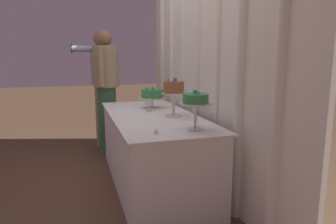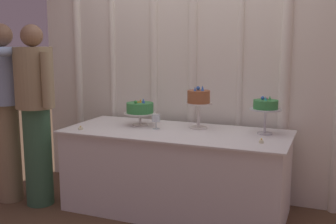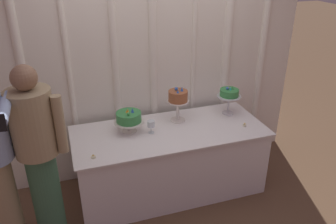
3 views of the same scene
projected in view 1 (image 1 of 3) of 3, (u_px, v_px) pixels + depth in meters
ground_plane at (144, 184)px, 3.22m from camera, size 24.00×24.00×0.00m
draped_curtain at (201, 44)px, 3.12m from camera, size 3.47×0.16×2.82m
cake_table at (153, 149)px, 3.18m from camera, size 2.00×0.85×0.75m
cake_display_leftmost at (152, 95)px, 3.50m from camera, size 0.31×0.31×0.26m
cake_display_center at (174, 90)px, 2.98m from camera, size 0.24×0.24×0.40m
cake_display_rightmost at (196, 101)px, 2.42m from camera, size 0.27×0.27×0.34m
wine_glass at (149, 103)px, 3.29m from camera, size 0.08×0.08×0.14m
tealight_far_left at (116, 103)px, 3.81m from camera, size 0.05×0.05×0.03m
tealight_near_left at (156, 132)px, 2.33m from camera, size 0.04×0.04×0.04m
guest_man_pink_jacket at (106, 87)px, 4.17m from camera, size 0.49×0.46×1.68m
guest_man_dark_suit at (102, 84)px, 4.47m from camera, size 0.47×0.62×1.70m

